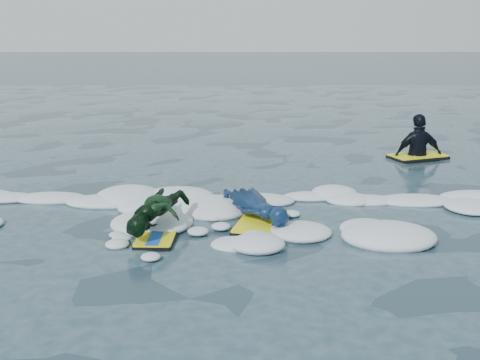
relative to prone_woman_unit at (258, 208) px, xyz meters
name	(u,v)px	position (x,y,z in m)	size (l,w,h in m)	color
ground	(202,235)	(-0.78, -0.54, -0.21)	(120.00, 120.00, 0.00)	#152234
foam_band	(206,212)	(-0.78, 0.49, -0.21)	(12.00, 3.10, 0.30)	silver
prone_woman_unit	(258,208)	(0.00, 0.00, 0.00)	(1.19, 1.68, 0.41)	black
prone_child_unit	(158,215)	(-1.36, -0.55, 0.07)	(1.03, 1.51, 0.54)	black
waiting_rider_unit	(418,156)	(3.55, 4.27, -0.15)	(1.37, 1.05, 1.82)	black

